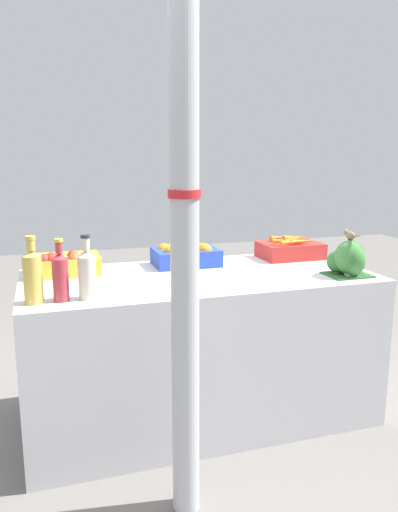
{
  "coord_description": "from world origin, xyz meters",
  "views": [
    {
      "loc": [
        -0.77,
        -2.41,
        1.41
      ],
      "look_at": [
        0.0,
        0.0,
        0.89
      ],
      "focal_mm": 35.0,
      "sensor_mm": 36.0,
      "label": 1
    }
  ],
  "objects_px": {
    "juice_bottle_ruby": "(60,275)",
    "apple_crate": "(65,263)",
    "juice_bottle_cloudy": "(87,273)",
    "support_pole": "(185,225)",
    "broccoli_pile": "(349,259)",
    "sparrow_bird": "(350,235)",
    "orange_crate": "(185,255)",
    "juice_bottle_golden": "(33,275)",
    "carrot_crate": "(290,249)"
  },
  "relations": [
    {
      "from": "juice_bottle_ruby",
      "to": "apple_crate",
      "type": "bearing_deg",
      "value": 85.42
    },
    {
      "from": "juice_bottle_cloudy",
      "to": "support_pole",
      "type": "bearing_deg",
      "value": -53.28
    },
    {
      "from": "broccoli_pile",
      "to": "sparrow_bird",
      "type": "relative_size",
      "value": 1.62
    },
    {
      "from": "orange_crate",
      "to": "broccoli_pile",
      "type": "xyz_separation_m",
      "value": [
        0.73,
        -0.5,
        0.03
      ]
    },
    {
      "from": "support_pole",
      "to": "juice_bottle_cloudy",
      "type": "xyz_separation_m",
      "value": [
        -0.32,
        0.43,
        -0.25
      ]
    },
    {
      "from": "orange_crate",
      "to": "juice_bottle_golden",
      "type": "distance_m",
      "value": 0.96
    },
    {
      "from": "apple_crate",
      "to": "sparrow_bird",
      "type": "xyz_separation_m",
      "value": [
        1.39,
        -0.48,
        0.16
      ]
    },
    {
      "from": "juice_bottle_cloudy",
      "to": "sparrow_bird",
      "type": "xyz_separation_m",
      "value": [
        1.32,
        0.02,
        0.1
      ]
    },
    {
      "from": "carrot_crate",
      "to": "juice_bottle_cloudy",
      "type": "xyz_separation_m",
      "value": [
        -1.25,
        -0.51,
        0.06
      ]
    },
    {
      "from": "orange_crate",
      "to": "support_pole",
      "type": "bearing_deg",
      "value": -106.22
    },
    {
      "from": "juice_bottle_cloudy",
      "to": "juice_bottle_golden",
      "type": "bearing_deg",
      "value": 180.0
    },
    {
      "from": "juice_bottle_golden",
      "to": "juice_bottle_ruby",
      "type": "xyz_separation_m",
      "value": [
        0.11,
        -0.0,
        -0.01
      ]
    },
    {
      "from": "juice_bottle_golden",
      "to": "sparrow_bird",
      "type": "relative_size",
      "value": 2.12
    },
    {
      "from": "support_pole",
      "to": "juice_bottle_ruby",
      "type": "distance_m",
      "value": 0.65
    },
    {
      "from": "juice_bottle_ruby",
      "to": "sparrow_bird",
      "type": "height_order",
      "value": "juice_bottle_ruby"
    },
    {
      "from": "juice_bottle_ruby",
      "to": "broccoli_pile",
      "type": "bearing_deg",
      "value": 0.36
    },
    {
      "from": "support_pole",
      "to": "juice_bottle_ruby",
      "type": "height_order",
      "value": "support_pole"
    },
    {
      "from": "support_pole",
      "to": "carrot_crate",
      "type": "relative_size",
      "value": 6.41
    },
    {
      "from": "broccoli_pile",
      "to": "juice_bottle_ruby",
      "type": "height_order",
      "value": "juice_bottle_ruby"
    },
    {
      "from": "juice_bottle_golden",
      "to": "juice_bottle_cloudy",
      "type": "distance_m",
      "value": 0.22
    },
    {
      "from": "apple_crate",
      "to": "broccoli_pile",
      "type": "xyz_separation_m",
      "value": [
        1.39,
        -0.49,
        0.03
      ]
    },
    {
      "from": "broccoli_pile",
      "to": "juice_bottle_ruby",
      "type": "relative_size",
      "value": 0.81
    },
    {
      "from": "juice_bottle_ruby",
      "to": "sparrow_bird",
      "type": "xyz_separation_m",
      "value": [
        1.43,
        0.02,
        0.1
      ]
    },
    {
      "from": "support_pole",
      "to": "juice_bottle_golden",
      "type": "relative_size",
      "value": 8.03
    },
    {
      "from": "apple_crate",
      "to": "juice_bottle_ruby",
      "type": "bearing_deg",
      "value": -94.58
    },
    {
      "from": "juice_bottle_cloudy",
      "to": "sparrow_bird",
      "type": "relative_size",
      "value": 2.08
    },
    {
      "from": "support_pole",
      "to": "sparrow_bird",
      "type": "distance_m",
      "value": 1.11
    },
    {
      "from": "apple_crate",
      "to": "juice_bottle_cloudy",
      "type": "height_order",
      "value": "juice_bottle_cloudy"
    },
    {
      "from": "apple_crate",
      "to": "carrot_crate",
      "type": "height_order",
      "value": "carrot_crate"
    },
    {
      "from": "apple_crate",
      "to": "juice_bottle_golden",
      "type": "distance_m",
      "value": 0.52
    },
    {
      "from": "carrot_crate",
      "to": "juice_bottle_ruby",
      "type": "distance_m",
      "value": 1.46
    },
    {
      "from": "juice_bottle_cloudy",
      "to": "apple_crate",
      "type": "bearing_deg",
      "value": 98.09
    },
    {
      "from": "sparrow_bird",
      "to": "broccoli_pile",
      "type": "bearing_deg",
      "value": 147.66
    },
    {
      "from": "apple_crate",
      "to": "broccoli_pile",
      "type": "relative_size",
      "value": 1.63
    },
    {
      "from": "apple_crate",
      "to": "juice_bottle_ruby",
      "type": "xyz_separation_m",
      "value": [
        -0.04,
        -0.5,
        0.05
      ]
    },
    {
      "from": "orange_crate",
      "to": "juice_bottle_ruby",
      "type": "relative_size",
      "value": 1.33
    },
    {
      "from": "juice_bottle_golden",
      "to": "support_pole",
      "type": "bearing_deg",
      "value": -38.25
    },
    {
      "from": "orange_crate",
      "to": "juice_bottle_ruby",
      "type": "bearing_deg",
      "value": -143.78
    },
    {
      "from": "juice_bottle_golden",
      "to": "sparrow_bird",
      "type": "height_order",
      "value": "juice_bottle_golden"
    },
    {
      "from": "broccoli_pile",
      "to": "juice_bottle_ruby",
      "type": "distance_m",
      "value": 1.43
    },
    {
      "from": "juice_bottle_golden",
      "to": "juice_bottle_ruby",
      "type": "distance_m",
      "value": 0.11
    },
    {
      "from": "juice_bottle_golden",
      "to": "juice_bottle_cloudy",
      "type": "relative_size",
      "value": 1.02
    },
    {
      "from": "carrot_crate",
      "to": "broccoli_pile",
      "type": "height_order",
      "value": "broccoli_pile"
    },
    {
      "from": "support_pole",
      "to": "juice_bottle_golden",
      "type": "height_order",
      "value": "support_pole"
    },
    {
      "from": "carrot_crate",
      "to": "sparrow_bird",
      "type": "relative_size",
      "value": 2.65
    },
    {
      "from": "sparrow_bird",
      "to": "juice_bottle_ruby",
      "type": "bearing_deg",
      "value": 91.56
    },
    {
      "from": "support_pole",
      "to": "carrot_crate",
      "type": "height_order",
      "value": "support_pole"
    },
    {
      "from": "juice_bottle_golden",
      "to": "juice_bottle_ruby",
      "type": "height_order",
      "value": "juice_bottle_golden"
    },
    {
      "from": "broccoli_pile",
      "to": "carrot_crate",
      "type": "bearing_deg",
      "value": 97.37
    },
    {
      "from": "sparrow_bird",
      "to": "orange_crate",
      "type": "bearing_deg",
      "value": 56.73
    }
  ]
}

